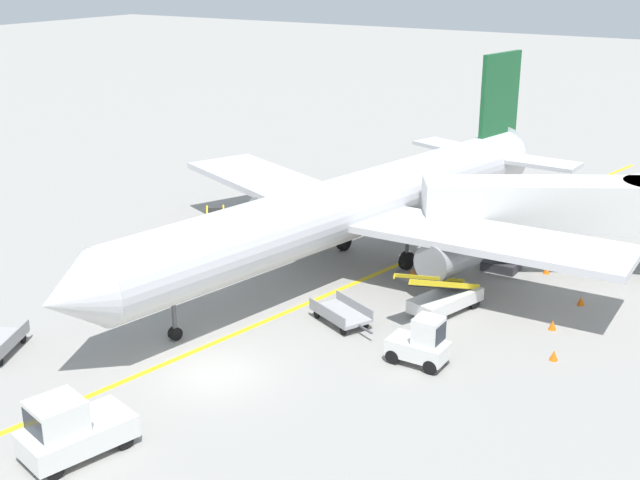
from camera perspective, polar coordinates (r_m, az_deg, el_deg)
ground_plane at (r=33.23m, az=-7.28°, el=-9.21°), size 300.00×300.00×0.00m
taxi_line_yellow at (r=37.42m, az=-3.93°, el=-5.68°), size 15.56×78.59×0.01m
airliner at (r=42.76m, az=2.63°, el=2.46°), size 28.08×35.16×10.10m
jet_bridge at (r=43.98m, az=16.77°, el=2.29°), size 12.31×8.72×4.85m
pushback_tug at (r=28.83m, az=-16.91°, el=-12.45°), size 2.76×3.97×2.20m
baggage_tug_near_wing at (r=33.55m, az=7.05°, el=-7.12°), size 2.41×1.34×2.10m
belt_loader_forward_hold at (r=43.68m, az=-7.18°, el=-0.96°), size 4.11×4.68×2.59m
belt_loader_aft_hold at (r=38.39m, az=8.60°, el=-3.94°), size 2.58×5.16×2.59m
baggage_cart_loaded at (r=37.04m, az=1.46°, el=-5.12°), size 3.75×2.58×0.94m
ground_crew_marshaller at (r=39.67m, az=-10.09°, el=-3.03°), size 0.36×0.24×1.70m
safety_cone_nose_left at (r=40.91m, az=17.65°, el=-4.03°), size 0.36×0.36×0.44m
safety_cone_nose_right at (r=44.35m, az=15.43°, el=-1.98°), size 0.36×0.36×0.44m
safety_cone_wingtip_left at (r=37.95m, az=15.82°, el=-5.69°), size 0.36×0.36×0.44m
safety_cone_wingtip_right at (r=42.64m, az=6.45°, el=-2.24°), size 0.36×0.36×0.44m
safety_cone_tail_area at (r=35.24m, az=15.91°, el=-7.69°), size 0.36×0.36×0.44m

